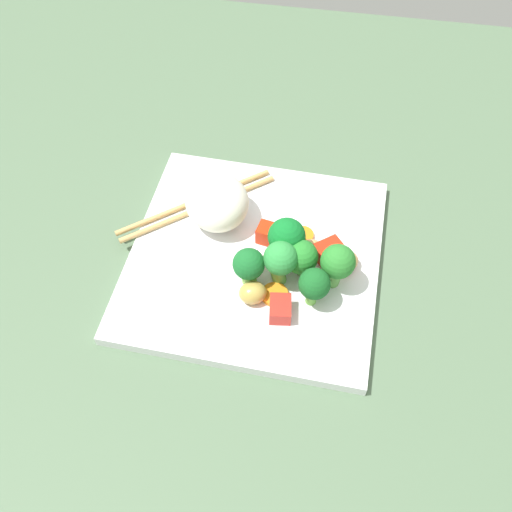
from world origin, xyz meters
The scene contains 20 objects.
ground_plane centered at (0.00, 0.00, -1.00)cm, with size 110.00×110.00×2.00cm, color #4D664A.
square_plate centered at (0.00, 0.00, 0.68)cm, with size 28.48×28.48×1.35cm, color white.
rice_mound centered at (5.30, -4.64, 4.22)cm, with size 8.17×7.48×5.74cm, color white.
broccoli_floret_0 centered at (-7.25, 5.24, 4.49)cm, with size 3.44×3.44×5.02cm.
broccoli_floret_1 centered at (0.35, 3.82, 4.33)cm, with size 3.54×3.54×5.03cm.
broccoli_floret_2 centered at (-5.40, 1.78, 4.33)cm, with size 3.85×3.85×5.08cm.
broccoli_floret_3 centered at (-3.31, 3.07, 5.04)cm, with size 3.76×3.76×5.99cm.
broccoli_floret_4 centered at (-3.56, 0.10, 5.23)cm, with size 4.21×4.21×6.17cm.
broccoli_floret_5 centered at (-9.39, 2.51, 5.16)cm, with size 3.81×3.81×6.08cm.
carrot_slice_0 centered at (-3.13, 5.33, 1.64)cm, with size 2.96×2.96×0.57cm, color orange.
carrot_slice_1 centered at (-0.34, 1.26, 1.59)cm, with size 2.56×2.56×0.48cm, color orange.
carrot_slice_2 centered at (-5.18, -3.51, 1.59)cm, with size 2.49×2.49×0.48cm, color orange.
pepper_chunk_0 centered at (-8.61, -0.75, 2.35)cm, with size 3.12×3.11×2.00cm, color red.
pepper_chunk_1 centered at (-4.04, 7.47, 2.31)cm, with size 2.94×2.28×1.91cm, color red.
pepper_chunk_2 centered at (-3.31, -2.18, 2.38)cm, with size 3.18×2.59×2.07cm, color red.
pepper_chunk_3 centered at (-0.92, -2.38, 2.45)cm, with size 2.13×1.94×2.20cm, color red.
chicken_piece_0 centered at (-6.23, -1.17, 2.31)cm, with size 2.83×2.18×1.91cm, color tan.
chicken_piece_1 centered at (-10.37, 0.50, 2.40)cm, with size 2.92×2.68×2.10cm, color tan.
chicken_piece_2 centered at (-0.82, 6.05, 2.50)cm, with size 3.03×2.63×2.29cm, color #AF9243.
chopstick_pair centered at (8.23, -5.95, 1.68)cm, with size 17.33×14.66×0.66cm.
Camera 1 is at (-6.98, 39.63, 55.13)cm, focal length 40.76 mm.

